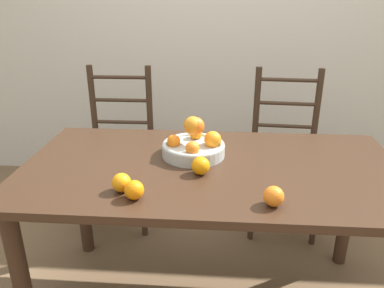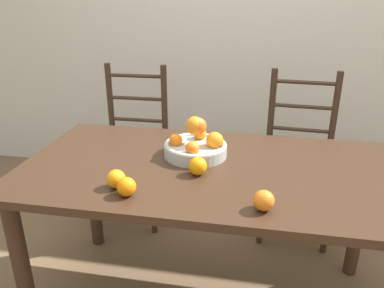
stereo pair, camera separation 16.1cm
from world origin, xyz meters
name	(u,v)px [view 1 (the left image)]	position (x,y,z in m)	size (l,w,h in m)	color
wall_back	(218,14)	(0.00, 1.48, 1.30)	(8.00, 0.06, 2.60)	beige
dining_table	(211,186)	(0.00, 0.00, 0.65)	(1.65, 0.86, 0.75)	#382316
fruit_bowl	(194,144)	(-0.08, 0.10, 0.81)	(0.29, 0.29, 0.19)	#B2B7B2
orange_loose_0	(134,190)	(-0.27, -0.31, 0.79)	(0.07, 0.07, 0.07)	orange
orange_loose_1	(201,166)	(-0.04, -0.09, 0.79)	(0.08, 0.08, 0.08)	orange
orange_loose_2	(274,196)	(0.22, -0.31, 0.79)	(0.07, 0.07, 0.07)	orange
orange_loose_3	(121,183)	(-0.33, -0.25, 0.79)	(0.07, 0.07, 0.07)	orange
chair_left	(119,151)	(-0.62, 0.74, 0.49)	(0.42, 0.40, 1.02)	#382619
chair_right	(284,155)	(0.45, 0.74, 0.49)	(0.44, 0.43, 1.02)	#382619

